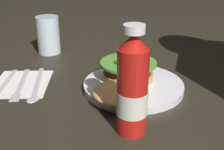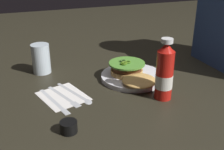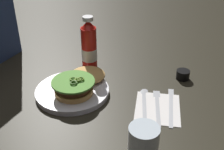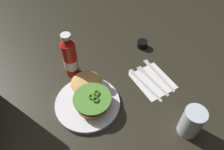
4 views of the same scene
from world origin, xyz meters
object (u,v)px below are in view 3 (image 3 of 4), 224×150
burger_sandwich (79,82)px  water_glass (143,148)px  spoon_utensil (144,100)px  butter_knife (171,103)px  dinner_plate (72,91)px  ketchup_bottle (89,47)px  napkin (158,108)px  condiment_cup (183,75)px  fork_utensil (157,103)px

burger_sandwich → water_glass: size_ratio=1.94×
spoon_utensil → butter_knife: bearing=-76.2°
dinner_plate → burger_sandwich: size_ratio=1.06×
ketchup_bottle → butter_knife: bearing=-104.8°
burger_sandwich → butter_knife: burger_sandwich is taller
napkin → burger_sandwich: bearing=95.7°
dinner_plate → ketchup_bottle: size_ratio=1.17×
butter_knife → napkin: bearing=138.7°
dinner_plate → butter_knife: 0.32m
burger_sandwich → condiment_cup: size_ratio=4.81×
burger_sandwich → spoon_utensil: (0.04, -0.21, -0.03)m
condiment_cup → fork_utensil: (-0.19, 0.03, -0.01)m
napkin → spoon_utensil: bearing=71.9°
condiment_cup → butter_knife: 0.17m
water_glass → fork_utensil: 0.26m
ketchup_bottle → napkin: bearing=-112.2°
condiment_cup → napkin: 0.21m
burger_sandwich → fork_utensil: (0.04, -0.26, -0.03)m
dinner_plate → spoon_utensil: bearing=-74.7°
butter_knife → fork_utensil: bearing=116.2°
burger_sandwich → fork_utensil: bearing=-80.3°
dinner_plate → water_glass: water_glass is taller
ketchup_bottle → spoon_utensil: 0.30m
water_glass → dinner_plate: bearing=59.4°
spoon_utensil → condiment_cup: bearing=-21.6°
burger_sandwich → butter_knife: 0.30m
water_glass → fork_utensil: bearing=9.7°
condiment_cup → spoon_utensil: 0.20m
water_glass → fork_utensil: (0.25, 0.04, -0.05)m
spoon_utensil → burger_sandwich: bearing=101.3°
burger_sandwich → spoon_utensil: size_ratio=1.21×
ketchup_bottle → napkin: ketchup_bottle is taller
spoon_utensil → dinner_plate: bearing=105.3°
ketchup_bottle → butter_knife: ketchup_bottle is taller
napkin → fork_utensil: fork_utensil is taller
condiment_cup → fork_utensil: size_ratio=0.27×
water_glass → condiment_cup: water_glass is taller
ketchup_bottle → napkin: size_ratio=1.28×
burger_sandwich → fork_utensil: 0.26m
burger_sandwich → napkin: bearing=-84.3°
dinner_plate → butter_knife: dinner_plate is taller
burger_sandwich → ketchup_bottle: ketchup_bottle is taller
condiment_cup → dinner_plate: bearing=129.7°
ketchup_bottle → condiment_cup: size_ratio=4.33×
ketchup_bottle → butter_knife: (-0.09, -0.34, -0.08)m
ketchup_bottle → spoon_utensil: size_ratio=1.09×
ketchup_bottle → dinner_plate: bearing=-169.6°
condiment_cup → spoon_utensil: size_ratio=0.25×
water_glass → condiment_cup: (0.44, 0.01, -0.04)m
napkin → fork_utensil: size_ratio=0.90×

